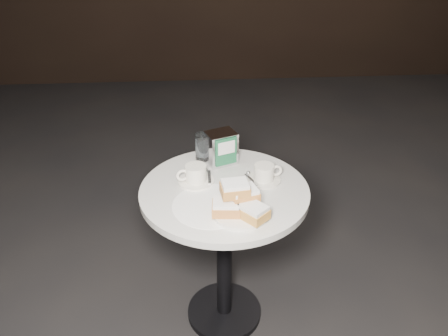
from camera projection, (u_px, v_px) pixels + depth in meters
ground at (224, 313)px, 2.18m from camera, size 7.00×7.00×0.00m
cafe_table at (224, 226)px, 1.90m from camera, size 0.70×0.70×0.74m
sugar_spill at (211, 205)px, 1.69m from camera, size 0.36×0.36×0.00m
beignet_plate at (240, 204)px, 1.62m from camera, size 0.27×0.27×0.13m
coffee_cup_left at (196, 175)px, 1.82m from camera, size 0.19×0.19×0.08m
coffee_cup_right at (264, 174)px, 1.83m from camera, size 0.16×0.16×0.07m
water_glass_left at (204, 147)px, 1.98m from camera, size 0.09×0.09×0.12m
water_glass_right at (231, 149)px, 1.99m from camera, size 0.08×0.08×0.10m
napkin_dispenser at (221, 148)px, 1.95m from camera, size 0.16×0.14×0.15m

